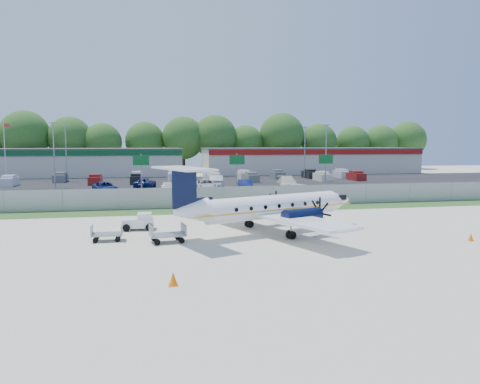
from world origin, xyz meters
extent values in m
plane|color=beige|center=(0.00, 0.00, 0.00)|extent=(170.00, 170.00, 0.00)
cube|color=#2D561E|center=(0.00, 12.00, 0.01)|extent=(170.00, 4.00, 0.02)
cube|color=black|center=(0.00, 19.00, 0.01)|extent=(170.00, 8.00, 0.02)
cube|color=black|center=(0.00, 40.00, 0.01)|extent=(170.00, 32.00, 0.02)
cube|color=gray|center=(0.00, 14.00, 1.00)|extent=(120.00, 0.02, 1.90)
cube|color=gray|center=(0.00, 14.00, 1.98)|extent=(120.00, 0.06, 0.06)
cube|color=gray|center=(0.00, 14.00, 0.05)|extent=(120.00, 0.06, 0.06)
cube|color=beige|center=(-24.00, 62.00, 2.50)|extent=(46.00, 12.00, 5.00)
cube|color=#474749|center=(-24.00, 62.00, 5.12)|extent=(46.40, 12.40, 0.24)
cube|color=#0F4723|center=(-24.00, 55.90, 4.50)|extent=(46.00, 0.20, 1.00)
cube|color=beige|center=(26.00, 62.00, 2.50)|extent=(44.00, 12.00, 5.00)
cube|color=#474749|center=(26.00, 62.00, 5.12)|extent=(44.40, 12.40, 0.24)
cube|color=maroon|center=(26.00, 55.90, 4.50)|extent=(44.00, 0.20, 1.00)
cylinder|color=gray|center=(-8.00, 23.00, 2.50)|extent=(0.14, 0.14, 5.00)
cube|color=#0C5923|center=(-8.00, 22.85, 4.30)|extent=(1.80, 0.08, 1.10)
cylinder|color=gray|center=(3.00, 23.00, 2.50)|extent=(0.14, 0.14, 5.00)
cube|color=#0C5923|center=(3.00, 22.85, 4.30)|extent=(1.80, 0.08, 1.10)
cylinder|color=gray|center=(14.00, 23.00, 2.50)|extent=(0.14, 0.14, 5.00)
cube|color=#0C5923|center=(14.00, 22.85, 4.30)|extent=(1.80, 0.08, 1.10)
cylinder|color=white|center=(-31.00, 55.00, 5.00)|extent=(0.12, 0.12, 10.00)
cube|color=#CF3C31|center=(-30.50, 55.00, 9.20)|extent=(1.00, 0.04, 0.65)
cylinder|color=gray|center=(-20.00, 38.00, 4.50)|extent=(0.18, 0.18, 9.00)
cube|color=gray|center=(-20.00, 38.00, 9.00)|extent=(0.90, 0.35, 0.18)
cylinder|color=gray|center=(20.00, 38.00, 4.50)|extent=(0.18, 0.18, 9.00)
cube|color=gray|center=(20.00, 38.00, 9.00)|extent=(0.90, 0.35, 0.18)
cylinder|color=gray|center=(-20.00, 48.00, 4.50)|extent=(0.18, 0.18, 9.00)
cube|color=gray|center=(-20.00, 48.00, 9.00)|extent=(0.90, 0.35, 0.18)
cylinder|color=gray|center=(20.00, 48.00, 4.50)|extent=(0.18, 0.18, 9.00)
cube|color=gray|center=(20.00, 48.00, 9.00)|extent=(0.90, 0.35, 0.18)
cylinder|color=white|center=(1.30, 0.43, 1.83)|extent=(10.52, 5.35, 1.62)
cone|color=white|center=(7.14, 2.69, 1.83)|extent=(2.33, 2.19, 1.62)
cone|color=white|center=(-4.70, -1.89, 2.00)|extent=(2.65, 2.31, 1.62)
cube|color=black|center=(6.98, 2.63, 2.13)|extent=(1.11, 1.31, 0.38)
cube|color=white|center=(0.90, 0.28, 1.36)|extent=(7.95, 14.97, 0.19)
cylinder|color=black|center=(2.67, -1.69, 1.49)|extent=(3.04, 1.92, 0.94)
cylinder|color=black|center=(0.89, 2.92, 1.49)|extent=(3.04, 1.92, 0.94)
cube|color=black|center=(-5.10, -2.04, 3.45)|extent=(1.57, 0.73, 2.47)
cube|color=white|center=(-5.18, -2.07, 4.69)|extent=(3.81, 5.67, 0.12)
cylinder|color=gray|center=(5.43, 2.03, 0.55)|extent=(0.10, 0.10, 1.11)
cylinder|color=black|center=(5.43, 2.03, 0.24)|extent=(0.50, 0.32, 0.48)
cylinder|color=black|center=(1.80, -2.03, 0.27)|extent=(0.63, 0.51, 0.55)
cylinder|color=black|center=(0.01, 2.58, 0.27)|extent=(0.63, 0.51, 0.55)
cube|color=white|center=(-8.03, 3.35, 0.49)|extent=(2.29, 1.44, 0.62)
cube|color=white|center=(-7.59, 3.33, 0.98)|extent=(1.04, 1.20, 0.44)
cube|color=black|center=(-7.19, 3.31, 1.00)|extent=(0.21, 0.99, 0.36)
cylinder|color=black|center=(-8.87, 2.69, 0.27)|extent=(0.54, 0.22, 0.53)
cylinder|color=black|center=(-8.80, 4.08, 0.27)|extent=(0.54, 0.22, 0.53)
cylinder|color=black|center=(-7.27, 2.61, 0.27)|extent=(0.54, 0.22, 0.53)
cylinder|color=black|center=(-7.20, 4.00, 0.27)|extent=(0.54, 0.22, 0.53)
cube|color=gray|center=(-9.94, -0.31, 0.44)|extent=(1.96, 1.20, 0.12)
cube|color=gray|center=(-10.86, -0.33, 0.73)|extent=(0.10, 1.16, 0.58)
cube|color=gray|center=(-9.02, -0.29, 0.73)|extent=(0.10, 1.16, 0.58)
cylinder|color=black|center=(-10.61, -0.86, 0.17)|extent=(0.35, 0.12, 0.35)
cylinder|color=black|center=(-10.63, 0.21, 0.17)|extent=(0.35, 0.12, 0.35)
cylinder|color=black|center=(-9.25, -0.83, 0.17)|extent=(0.35, 0.12, 0.35)
cylinder|color=black|center=(-9.27, 0.23, 0.17)|extent=(0.35, 0.12, 0.35)
cube|color=gray|center=(-6.15, -1.53, 0.49)|extent=(2.35, 1.62, 0.13)
cube|color=gray|center=(-7.17, -1.68, 0.82)|extent=(0.29, 1.30, 0.65)
cube|color=gray|center=(-5.13, -1.37, 0.82)|extent=(0.29, 1.30, 0.65)
cylinder|color=black|center=(-6.81, -2.23, 0.20)|extent=(0.41, 0.19, 0.39)
cylinder|color=black|center=(-6.99, -1.05, 0.20)|extent=(0.41, 0.19, 0.39)
cylinder|color=black|center=(-5.31, -2.00, 0.20)|extent=(0.41, 0.19, 0.39)
cylinder|color=black|center=(-5.49, -0.82, 0.20)|extent=(0.41, 0.19, 0.39)
cone|color=orange|center=(12.95, -4.83, 0.25)|extent=(0.33, 0.33, 0.50)
cube|color=orange|center=(12.95, -4.83, 0.01)|extent=(0.35, 0.35, 0.03)
cone|color=orange|center=(-6.30, -10.63, 0.31)|extent=(0.41, 0.41, 0.61)
cube|color=orange|center=(-6.30, -10.63, 0.02)|extent=(0.43, 0.43, 0.03)
cone|color=orange|center=(-2.62, 13.45, 0.29)|extent=(0.38, 0.38, 0.57)
cube|color=orange|center=(-2.62, 13.45, 0.02)|extent=(0.40, 0.40, 0.03)
imported|color=maroon|center=(-18.64, 18.36, 0.00)|extent=(4.08, 2.18, 1.32)
imported|color=silver|center=(8.80, 19.78, 0.00)|extent=(6.33, 3.90, 1.64)
imported|color=black|center=(29.02, 18.24, 0.00)|extent=(5.57, 2.34, 1.61)
imported|color=navy|center=(-12.48, 28.69, 0.00)|extent=(3.75, 5.73, 1.47)
imported|color=beige|center=(-4.87, 28.54, 0.00)|extent=(1.91, 4.27, 1.43)
imported|color=silver|center=(0.12, 29.50, 0.00)|extent=(2.63, 5.56, 1.53)
imported|color=navy|center=(5.45, 29.77, 0.00)|extent=(1.64, 4.26, 1.38)
imported|color=beige|center=(11.27, 29.79, 0.00)|extent=(3.35, 6.21, 1.71)
imported|color=navy|center=(-7.66, 34.86, 0.00)|extent=(3.34, 5.48, 1.42)
imported|color=silver|center=(2.16, 34.15, 0.00)|extent=(2.51, 5.41, 1.72)
camera|label=1|loc=(-7.32, -30.85, 6.25)|focal=35.00mm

